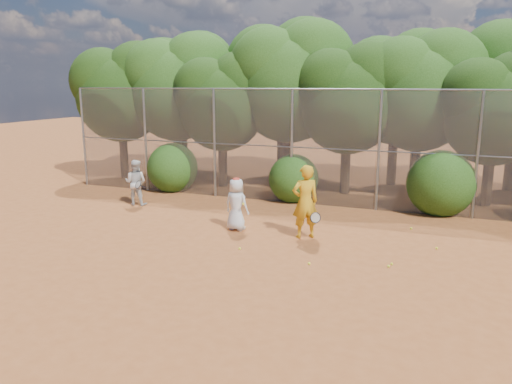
% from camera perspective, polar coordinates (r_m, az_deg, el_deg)
% --- Properties ---
extents(ground, '(80.00, 80.00, 0.00)m').
position_cam_1_polar(ground, '(12.22, 0.19, -7.77)').
color(ground, brown).
rests_on(ground, ground).
extents(fence_back, '(20.05, 0.09, 4.03)m').
position_cam_1_polar(fence_back, '(17.37, 6.89, 5.16)').
color(fence_back, gray).
rests_on(fence_back, ground).
extents(tree_0, '(4.38, 3.81, 6.00)m').
position_cam_1_polar(tree_0, '(23.12, -15.09, 11.28)').
color(tree_0, black).
rests_on(tree_0, ground).
extents(tree_1, '(4.64, 4.03, 6.35)m').
position_cam_1_polar(tree_1, '(22.19, -8.98, 12.12)').
color(tree_1, black).
rests_on(tree_1, ground).
extents(tree_2, '(3.99, 3.47, 5.47)m').
position_cam_1_polar(tree_2, '(20.43, -3.74, 10.60)').
color(tree_2, black).
rests_on(tree_2, ground).
extents(tree_3, '(4.89, 4.26, 6.70)m').
position_cam_1_polar(tree_3, '(20.47, 4.01, 12.87)').
color(tree_3, black).
rests_on(tree_3, ground).
extents(tree_4, '(4.19, 3.64, 5.73)m').
position_cam_1_polar(tree_4, '(19.29, 10.66, 10.83)').
color(tree_4, black).
rests_on(tree_4, ground).
extents(tree_5, '(4.51, 3.92, 6.17)m').
position_cam_1_polar(tree_5, '(19.79, 18.41, 11.30)').
color(tree_5, black).
rests_on(tree_5, ground).
extents(tree_6, '(3.86, 3.36, 5.29)m').
position_cam_1_polar(tree_6, '(18.83, 25.80, 8.92)').
color(tree_6, black).
rests_on(tree_6, ground).
extents(tree_9, '(4.83, 4.20, 6.62)m').
position_cam_1_polar(tree_9, '(24.68, -8.34, 12.55)').
color(tree_9, black).
rests_on(tree_9, ground).
extents(tree_10, '(5.15, 4.48, 7.06)m').
position_cam_1_polar(tree_10, '(22.87, 3.23, 13.41)').
color(tree_10, black).
rests_on(tree_10, ground).
extents(tree_11, '(4.64, 4.03, 6.35)m').
position_cam_1_polar(tree_11, '(21.46, 15.94, 11.80)').
color(tree_11, black).
rests_on(tree_11, ground).
extents(bush_0, '(2.00, 2.00, 2.00)m').
position_cam_1_polar(bush_0, '(20.04, -9.52, 2.99)').
color(bush_0, '#1F4310').
rests_on(bush_0, ground).
extents(bush_1, '(1.80, 1.80, 1.80)m').
position_cam_1_polar(bush_1, '(18.07, 4.32, 1.79)').
color(bush_1, '#1F4310').
rests_on(bush_1, ground).
extents(bush_2, '(2.20, 2.20, 2.20)m').
position_cam_1_polar(bush_2, '(17.31, 20.39, 1.25)').
color(bush_2, '#1F4310').
rests_on(bush_2, ground).
extents(player_yellow, '(0.95, 0.82, 2.04)m').
position_cam_1_polar(player_yellow, '(13.73, 5.64, -1.11)').
color(player_yellow, gold).
rests_on(player_yellow, ground).
extents(player_teen, '(0.82, 0.60, 1.56)m').
position_cam_1_polar(player_teen, '(14.44, -2.25, -1.38)').
color(player_teen, silver).
rests_on(player_teen, ground).
extents(player_white, '(0.90, 0.80, 1.60)m').
position_cam_1_polar(player_white, '(17.93, -13.58, 1.06)').
color(player_white, silver).
rests_on(player_white, ground).
extents(ball_0, '(0.07, 0.07, 0.07)m').
position_cam_1_polar(ball_0, '(11.95, 6.09, -8.13)').
color(ball_0, yellow).
rests_on(ball_0, ground).
extents(ball_1, '(0.07, 0.07, 0.07)m').
position_cam_1_polar(ball_1, '(13.76, 19.95, -6.06)').
color(ball_1, yellow).
rests_on(ball_1, ground).
extents(ball_2, '(0.07, 0.07, 0.07)m').
position_cam_1_polar(ball_2, '(12.12, 14.91, -8.21)').
color(ball_2, yellow).
rests_on(ball_2, ground).
extents(ball_3, '(0.07, 0.07, 0.07)m').
position_cam_1_polar(ball_3, '(12.29, 15.25, -7.93)').
color(ball_3, yellow).
rests_on(ball_3, ground).
extents(ball_4, '(0.07, 0.07, 0.07)m').
position_cam_1_polar(ball_4, '(12.92, -1.87, -6.48)').
color(ball_4, yellow).
rests_on(ball_4, ground).
extents(ball_5, '(0.07, 0.07, 0.07)m').
position_cam_1_polar(ball_5, '(15.33, 17.31, -4.00)').
color(ball_5, yellow).
rests_on(ball_5, ground).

